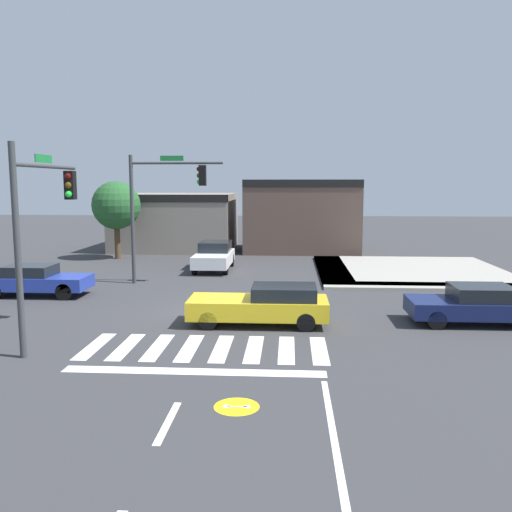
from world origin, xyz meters
The scene contains 13 objects.
ground_plane centered at (0.00, 0.00, 0.00)m, with size 120.00×120.00×0.00m, color #353538.
crosswalk_near centered at (0.00, -4.50, 0.00)m, with size 7.09×2.67×0.01m.
lane_markings centered at (1.11, -12.02, 0.00)m, with size 6.80×20.25×0.01m.
bike_detector_marking centered at (1.31, -8.64, 0.00)m, with size 1.00×1.00×0.01m.
curb_corner_northeast centered at (8.49, 9.42, 0.07)m, with size 10.00×10.60×0.15m.
storefront_row centered at (-1.41, 19.07, 2.27)m, with size 17.20×6.90×5.01m.
traffic_signal_northwest centered at (-3.57, 5.65, 4.21)m, with size 4.44×0.32×6.10m.
traffic_signal_southwest centered at (-4.92, -4.04, 3.96)m, with size 0.32×4.24×5.90m.
car_blue centered at (-8.39, 2.49, 0.69)m, with size 4.38×1.79×1.32m.
car_navy centered at (8.92, -1.13, 0.67)m, with size 4.67×1.91×1.32m.
car_white centered at (-1.74, 9.97, 0.78)m, with size 1.88×4.32×1.53m.
car_yellow centered at (1.57, -1.69, 0.69)m, with size 4.72×1.83×1.36m.
roadside_tree centered at (-8.50, 14.00, 3.37)m, with size 3.03×3.03×4.92m.
Camera 1 is at (2.43, -19.84, 4.81)m, focal length 38.28 mm.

